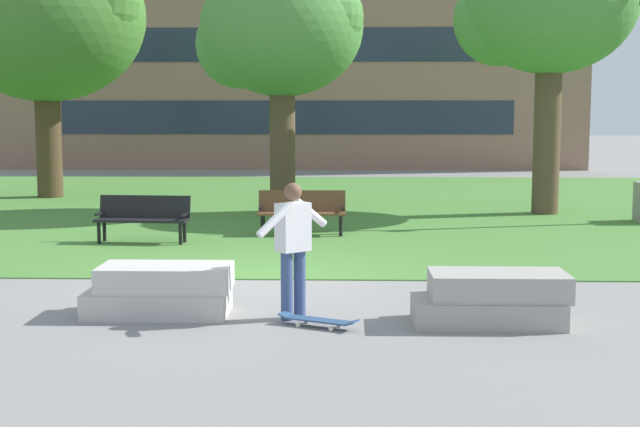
# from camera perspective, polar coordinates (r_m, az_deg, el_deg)

# --- Properties ---
(ground_plane) EXTENTS (140.00, 140.00, 0.00)m
(ground_plane) POSITION_cam_1_polar(r_m,az_deg,el_deg) (13.69, -4.08, -4.28)
(ground_plane) COLOR gray
(grass_lawn) EXTENTS (40.00, 20.00, 0.02)m
(grass_lawn) POSITION_cam_1_polar(r_m,az_deg,el_deg) (23.55, -1.66, 0.43)
(grass_lawn) COLOR #4C8438
(grass_lawn) RESTS_ON ground
(concrete_block_center) EXTENTS (1.83, 0.90, 0.64)m
(concrete_block_center) POSITION_cam_1_polar(r_m,az_deg,el_deg) (11.55, -10.11, -4.91)
(concrete_block_center) COLOR #BCB7B2
(concrete_block_center) RESTS_ON ground
(concrete_block_left) EXTENTS (1.86, 0.90, 0.64)m
(concrete_block_left) POSITION_cam_1_polar(r_m,az_deg,el_deg) (11.09, 10.95, -5.41)
(concrete_block_left) COLOR #9E9991
(concrete_block_left) RESTS_ON ground
(person_skateboarder) EXTENTS (0.85, 1.18, 1.71)m
(person_skateboarder) POSITION_cam_1_polar(r_m,az_deg,el_deg) (11.03, -1.73, -1.84)
(person_skateboarder) COLOR #384C7A
(person_skateboarder) RESTS_ON ground
(skateboard) EXTENTS (1.01, 0.61, 0.14)m
(skateboard) POSITION_cam_1_polar(r_m,az_deg,el_deg) (10.78, -0.09, -6.84)
(skateboard) COLOR #2D4C75
(skateboard) RESTS_ON ground
(park_bench_near_left) EXTENTS (1.81, 0.56, 0.90)m
(park_bench_near_left) POSITION_cam_1_polar(r_m,az_deg,el_deg) (18.32, -1.17, 0.26)
(park_bench_near_left) COLOR brown
(park_bench_near_left) RESTS_ON grass_lawn
(park_bench_far_left) EXTENTS (1.83, 0.64, 0.90)m
(park_bench_far_left) POSITION_cam_1_polar(r_m,az_deg,el_deg) (17.61, -11.25, -0.14)
(park_bench_far_left) COLOR black
(park_bench_far_left) RESTS_ON grass_lawn
(tree_far_right) EXTENTS (6.03, 5.75, 7.65)m
(tree_far_right) POSITION_cam_1_polar(r_m,az_deg,el_deg) (27.23, -17.37, 11.81)
(tree_far_right) COLOR #4C3823
(tree_far_right) RESTS_ON grass_lawn
(tree_near_right) EXTENTS (4.38, 4.17, 6.95)m
(tree_near_right) POSITION_cam_1_polar(r_m,az_deg,el_deg) (22.69, 14.42, 12.85)
(tree_near_right) COLOR brown
(tree_near_right) RESTS_ON grass_lawn
(tree_far_left) EXTENTS (4.20, 4.00, 6.27)m
(tree_far_left) POSITION_cam_1_polar(r_m,az_deg,el_deg) (22.35, -2.59, 11.62)
(tree_far_left) COLOR brown
(tree_far_left) RESTS_ON grass_lawn
(building_facade_distant) EXTENTS (25.24, 1.03, 12.35)m
(building_facade_distant) POSITION_cam_1_polar(r_m,az_deg,el_deg) (38.11, -2.15, 12.15)
(building_facade_distant) COLOR #8E6B56
(building_facade_distant) RESTS_ON ground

